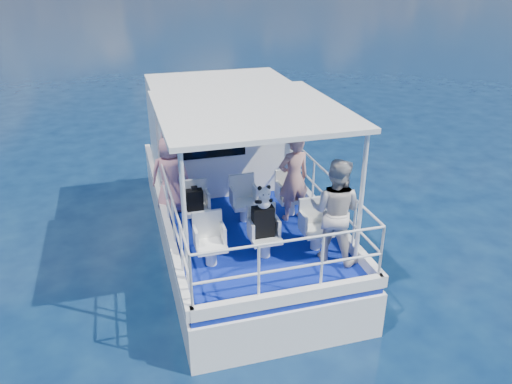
# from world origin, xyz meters

# --- Properties ---
(ground) EXTENTS (2000.00, 2000.00, 0.00)m
(ground) POSITION_xyz_m (0.00, 0.00, 0.00)
(ground) COLOR #071A3A
(ground) RESTS_ON ground
(hull) EXTENTS (3.00, 7.00, 1.60)m
(hull) POSITION_xyz_m (0.00, 1.00, 0.00)
(hull) COLOR white
(hull) RESTS_ON ground
(deck) EXTENTS (2.90, 6.90, 0.10)m
(deck) POSITION_xyz_m (0.00, 1.00, 0.85)
(deck) COLOR navy
(deck) RESTS_ON hull
(cabin) EXTENTS (2.85, 2.00, 2.20)m
(cabin) POSITION_xyz_m (0.00, 2.30, 2.00)
(cabin) COLOR white
(cabin) RESTS_ON deck
(canopy) EXTENTS (3.00, 3.20, 0.08)m
(canopy) POSITION_xyz_m (0.00, -0.20, 3.14)
(canopy) COLOR white
(canopy) RESTS_ON cabin
(canopy_posts) EXTENTS (2.77, 2.97, 2.20)m
(canopy_posts) POSITION_xyz_m (0.00, -0.25, 2.00)
(canopy_posts) COLOR white
(canopy_posts) RESTS_ON deck
(railings) EXTENTS (2.84, 3.59, 1.00)m
(railings) POSITION_xyz_m (0.00, -0.58, 1.40)
(railings) COLOR white
(railings) RESTS_ON deck
(seat_port_fwd) EXTENTS (0.48, 0.46, 0.38)m
(seat_port_fwd) POSITION_xyz_m (-0.90, 0.20, 1.09)
(seat_port_fwd) COLOR white
(seat_port_fwd) RESTS_ON deck
(seat_center_fwd) EXTENTS (0.48, 0.46, 0.38)m
(seat_center_fwd) POSITION_xyz_m (0.00, 0.20, 1.09)
(seat_center_fwd) COLOR white
(seat_center_fwd) RESTS_ON deck
(seat_stbd_fwd) EXTENTS (0.48, 0.46, 0.38)m
(seat_stbd_fwd) POSITION_xyz_m (0.90, 0.20, 1.09)
(seat_stbd_fwd) COLOR white
(seat_stbd_fwd) RESTS_ON deck
(seat_port_aft) EXTENTS (0.48, 0.46, 0.38)m
(seat_port_aft) POSITION_xyz_m (-0.90, -1.10, 1.09)
(seat_port_aft) COLOR white
(seat_port_aft) RESTS_ON deck
(seat_center_aft) EXTENTS (0.48, 0.46, 0.38)m
(seat_center_aft) POSITION_xyz_m (0.00, -1.10, 1.09)
(seat_center_aft) COLOR white
(seat_center_aft) RESTS_ON deck
(seat_stbd_aft) EXTENTS (0.48, 0.46, 0.38)m
(seat_stbd_aft) POSITION_xyz_m (0.90, -1.10, 1.09)
(seat_stbd_aft) COLOR white
(seat_stbd_aft) RESTS_ON deck
(passenger_port_fwd) EXTENTS (0.63, 0.51, 1.49)m
(passenger_port_fwd) POSITION_xyz_m (-1.25, 1.01, 1.65)
(passenger_port_fwd) COLOR pink
(passenger_port_fwd) RESTS_ON deck
(passenger_stbd_fwd) EXTENTS (0.65, 0.47, 1.65)m
(passenger_stbd_fwd) POSITION_xyz_m (0.89, 0.03, 1.73)
(passenger_stbd_fwd) COLOR tan
(passenger_stbd_fwd) RESTS_ON deck
(passenger_stbd_aft) EXTENTS (1.07, 1.05, 1.74)m
(passenger_stbd_aft) POSITION_xyz_m (1.04, -1.48, 1.77)
(passenger_stbd_aft) COLOR beige
(passenger_stbd_aft) RESTS_ON deck
(backpack_port) EXTENTS (0.29, 0.17, 0.39)m
(backpack_port) POSITION_xyz_m (-0.94, 0.14, 1.47)
(backpack_port) COLOR black
(backpack_port) RESTS_ON seat_port_fwd
(backpack_center) EXTENTS (0.34, 0.19, 0.51)m
(backpack_center) POSITION_xyz_m (-0.03, -1.08, 1.54)
(backpack_center) COLOR black
(backpack_center) RESTS_ON seat_center_aft
(compact_camera) EXTENTS (0.11, 0.06, 0.06)m
(compact_camera) POSITION_xyz_m (-0.93, 0.16, 1.70)
(compact_camera) COLOR black
(compact_camera) RESTS_ON backpack_port
(panda) EXTENTS (0.25, 0.21, 0.38)m
(panda) POSITION_xyz_m (-0.02, -1.11, 1.98)
(panda) COLOR silver
(panda) RESTS_ON backpack_center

